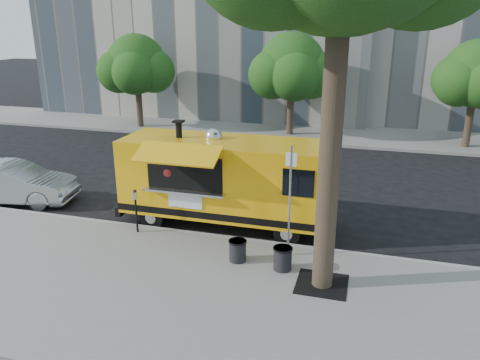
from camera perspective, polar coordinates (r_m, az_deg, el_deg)
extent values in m
plane|color=black|center=(14.44, 0.87, -6.09)|extent=(120.00, 120.00, 0.00)
cube|color=gray|center=(11.06, -4.75, -14.05)|extent=(60.00, 6.00, 0.15)
cube|color=#999993|center=(13.60, -0.17, -7.37)|extent=(60.00, 0.14, 0.16)
cube|color=gray|center=(27.06, 8.44, 5.65)|extent=(60.00, 5.00, 0.15)
cylinder|color=#33261C|center=(10.25, 10.94, 3.39)|extent=(0.48, 0.48, 6.50)
cube|color=black|center=(11.52, 9.94, -12.39)|extent=(1.20, 1.20, 0.02)
cylinder|color=#33261C|center=(28.72, -12.18, 8.98)|extent=(0.36, 0.36, 2.60)
sphere|color=#194612|center=(28.44, -12.51, 13.64)|extent=(3.42, 3.42, 3.42)
cylinder|color=#33261C|center=(26.16, 6.15, 8.38)|extent=(0.36, 0.36, 2.60)
sphere|color=#194612|center=(25.85, 6.33, 13.62)|extent=(3.60, 3.60, 3.60)
cylinder|color=#33261C|center=(25.90, 26.14, 6.49)|extent=(0.36, 0.36, 2.60)
sphere|color=#194612|center=(25.59, 26.88, 11.49)|extent=(3.24, 3.24, 3.24)
cylinder|color=silver|center=(12.10, 6.07, -2.74)|extent=(0.06, 0.06, 3.00)
cube|color=white|center=(11.73, 6.26, 2.50)|extent=(0.28, 0.02, 0.35)
cylinder|color=black|center=(14.08, -12.50, -4.24)|extent=(0.06, 0.06, 1.05)
cube|color=silver|center=(13.85, -12.68, -1.86)|extent=(0.10, 0.08, 0.22)
sphere|color=black|center=(13.81, -12.72, -1.35)|extent=(0.11, 0.11, 0.11)
cube|color=#FFB20D|center=(14.25, -1.95, 0.45)|extent=(6.21, 2.12, 2.24)
cube|color=black|center=(14.56, -1.91, -2.96)|extent=(6.23, 2.14, 0.21)
cube|color=black|center=(14.08, 10.58, -5.18)|extent=(0.19, 1.99, 0.29)
cube|color=black|center=(15.86, -12.92, -2.59)|extent=(0.19, 1.99, 0.29)
cube|color=black|center=(13.55, 10.70, 0.76)|extent=(0.05, 1.68, 0.91)
cylinder|color=black|center=(13.42, 5.76, -6.40)|extent=(0.76, 0.27, 0.76)
cylinder|color=black|center=(15.01, 6.98, -3.66)|extent=(0.76, 0.27, 0.76)
cylinder|color=black|center=(14.66, -10.63, -4.42)|extent=(0.76, 0.27, 0.76)
cylinder|color=black|center=(16.13, -7.90, -2.11)|extent=(0.76, 0.27, 0.76)
cube|color=black|center=(13.54, -6.70, 0.95)|extent=(2.29, 0.19, 1.00)
cube|color=silver|center=(13.58, -6.87, -1.43)|extent=(2.49, 0.36, 0.06)
cube|color=#FFB20D|center=(12.91, -7.66, 3.17)|extent=(2.39, 0.91, 0.40)
cube|color=white|center=(13.75, -6.70, -2.47)|extent=(1.05, 0.04, 0.48)
cylinder|color=black|center=(14.38, -7.47, 6.09)|extent=(0.19, 0.19, 0.52)
sphere|color=silver|center=(14.23, -3.23, 5.29)|extent=(0.53, 0.53, 0.53)
sphere|color=maroon|center=(14.01, -8.23, 1.27)|extent=(0.80, 0.80, 0.80)
cylinder|color=#FF590C|center=(13.85, -8.59, 0.48)|extent=(0.32, 0.12, 0.32)
imported|color=#A6A9AD|center=(18.20, -25.91, -0.35)|extent=(4.50, 2.23, 1.42)
cylinder|color=black|center=(12.24, -0.29, -8.60)|extent=(0.44, 0.44, 0.57)
cylinder|color=black|center=(12.12, -0.29, -7.48)|extent=(0.48, 0.48, 0.04)
cylinder|color=black|center=(11.89, 5.21, -9.50)|extent=(0.46, 0.46, 0.60)
cylinder|color=black|center=(11.76, 5.25, -8.31)|extent=(0.50, 0.50, 0.04)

